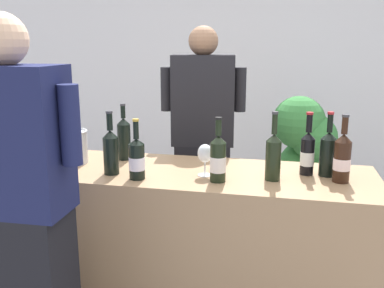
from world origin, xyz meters
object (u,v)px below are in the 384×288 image
object	(u,v)px
wine_glass	(205,155)
ice_bucket	(70,147)
wine_bottle_7	(124,138)
wine_bottle_4	(328,152)
person_guest	(19,228)
wine_bottle_5	(111,150)
potted_shrub	(302,152)
wine_bottle_1	(273,155)
wine_bottle_3	(218,159)
wine_bottle_2	(342,158)
person_server	(203,154)
wine_bottle_6	(137,159)
wine_bottle_0	(307,153)

from	to	relation	value
wine_glass	ice_bucket	xyz separation A→B (m)	(-0.80, 0.07, -0.02)
wine_bottle_7	ice_bucket	world-z (taller)	wine_bottle_7
wine_bottle_4	person_guest	xyz separation A→B (m)	(-1.29, -0.76, -0.21)
wine_bottle_5	potted_shrub	size ratio (longest dim) A/B	0.28
wine_bottle_7	person_guest	distance (m)	0.88
wine_glass	potted_shrub	distance (m)	1.56
wine_bottle_5	wine_bottle_4	bearing A→B (deg)	10.83
wine_bottle_1	wine_glass	distance (m)	0.34
wine_bottle_3	person_guest	size ratio (longest dim) A/B	0.19
person_guest	wine_bottle_2	bearing A→B (deg)	26.43
wine_bottle_3	person_server	distance (m)	0.89
wine_bottle_3	ice_bucket	xyz separation A→B (m)	(-0.88, 0.15, -0.02)
wine_bottle_2	ice_bucket	size ratio (longest dim) A/B	1.66
wine_bottle_6	wine_bottle_3	bearing A→B (deg)	6.67
wine_bottle_4	wine_bottle_6	xyz separation A→B (m)	(-0.94, -0.26, -0.02)
wine_bottle_5	person_guest	size ratio (longest dim) A/B	0.20
wine_glass	ice_bucket	bearing A→B (deg)	174.89
wine_bottle_4	wine_bottle_5	size ratio (longest dim) A/B	1.00
wine_bottle_3	person_guest	world-z (taller)	person_guest
wine_bottle_5	potted_shrub	bearing A→B (deg)	55.57
wine_bottle_0	potted_shrub	xyz separation A→B (m)	(0.03, 1.29, -0.31)
wine_bottle_0	wine_bottle_7	distance (m)	1.04
wine_bottle_5	wine_bottle_7	size ratio (longest dim) A/B	1.01
wine_bottle_0	person_guest	bearing A→B (deg)	-147.28
wine_bottle_4	wine_bottle_7	bearing A→B (deg)	176.10
wine_bottle_7	wine_glass	xyz separation A→B (m)	(0.53, -0.21, -0.02)
wine_bottle_0	person_server	xyz separation A→B (m)	(-0.67, 0.61, -0.20)
wine_glass	ice_bucket	distance (m)	0.80
wine_bottle_3	potted_shrub	xyz separation A→B (m)	(0.46, 1.50, -0.31)
wine_bottle_3	potted_shrub	size ratio (longest dim) A/B	0.27
person_server	ice_bucket	bearing A→B (deg)	-133.30
wine_bottle_0	wine_bottle_1	xyz separation A→B (m)	(-0.17, -0.13, 0.01)
wine_bottle_1	ice_bucket	xyz separation A→B (m)	(-1.14, 0.07, -0.03)
wine_bottle_6	person_guest	world-z (taller)	person_guest
ice_bucket	potted_shrub	size ratio (longest dim) A/B	0.17
ice_bucket	person_guest	xyz separation A→B (m)	(0.13, -0.70, -0.18)
wine_bottle_4	person_guest	world-z (taller)	person_guest
wine_bottle_5	wine_bottle_3	bearing A→B (deg)	-0.40
wine_bottle_0	wine_bottle_2	world-z (taller)	wine_bottle_2
wine_bottle_0	wine_glass	bearing A→B (deg)	-165.14
wine_bottle_5	wine_glass	xyz separation A→B (m)	(0.49, 0.08, -0.02)
wine_bottle_0	wine_bottle_1	world-z (taller)	wine_bottle_1
wine_bottle_7	wine_bottle_4	bearing A→B (deg)	-3.90
wine_bottle_6	person_server	bearing A→B (deg)	79.15
wine_bottle_6	wine_bottle_0	bearing A→B (deg)	17.39
wine_bottle_7	person_server	distance (m)	0.69
wine_bottle_5	person_guest	world-z (taller)	person_guest
wine_bottle_1	potted_shrub	size ratio (longest dim) A/B	0.29
wine_bottle_5	wine_bottle_7	world-z (taller)	wine_bottle_5
wine_bottle_4	wine_bottle_7	world-z (taller)	wine_bottle_4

